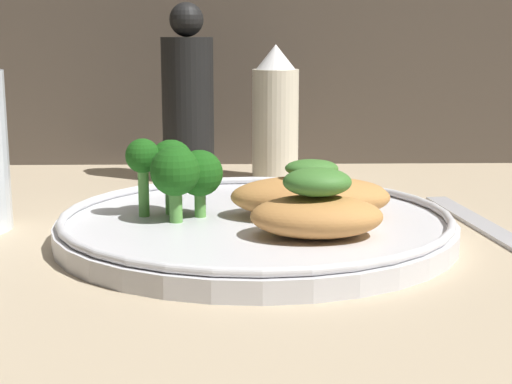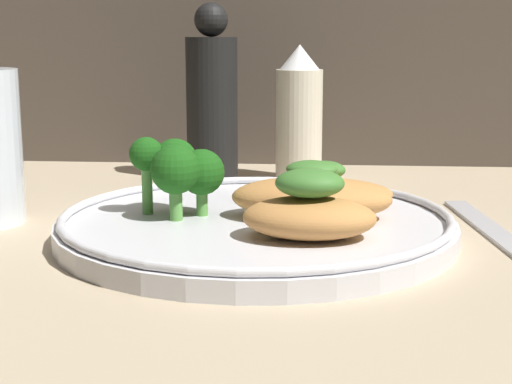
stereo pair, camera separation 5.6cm
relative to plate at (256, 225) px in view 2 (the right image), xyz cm
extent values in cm
cube|color=tan|center=(0.00, 0.00, -1.49)|extent=(180.00, 180.00, 1.00)
cylinder|color=silver|center=(0.00, 0.00, -0.29)|extent=(28.48, 28.48, 1.40)
torus|color=silver|center=(0.00, 0.00, 0.71)|extent=(27.88, 27.88, 0.60)
ellipsoid|color=#BC7F42|center=(3.84, -4.87, 1.76)|extent=(8.76, 6.03, 2.70)
ellipsoid|color=#3D752D|center=(3.84, -4.87, 4.05)|extent=(4.52, 3.64, 1.86)
ellipsoid|color=#BC7F42|center=(3.93, 0.65, 1.89)|extent=(11.80, 6.70, 2.96)
ellipsoid|color=#3D752D|center=(3.93, 0.65, 3.99)|extent=(3.82, 3.12, 1.25)
ellipsoid|color=#BC7F42|center=(4.89, 4.96, 1.46)|extent=(11.10, 6.91, 2.10)
ellipsoid|color=#3D752D|center=(4.89, 4.96, 3.21)|extent=(3.47, 2.91, 1.39)
cylinder|color=#569942|center=(-4.02, 0.92, 1.43)|extent=(0.83, 0.83, 2.05)
sphere|color=#195114|center=(-4.02, 0.92, 3.63)|extent=(3.35, 3.35, 3.35)
cylinder|color=#569942|center=(-6.14, 1.99, 1.75)|extent=(0.97, 0.97, 2.68)
sphere|color=#195114|center=(-6.14, 1.99, 4.25)|extent=(3.31, 3.31, 3.31)
cylinder|color=#569942|center=(-8.10, 1.21, 2.20)|extent=(0.78, 0.78, 3.57)
sphere|color=#195114|center=(-8.10, 1.21, 4.86)|extent=(2.50, 2.50, 2.50)
cylinder|color=#569942|center=(-5.66, -0.65, 1.62)|extent=(0.93, 0.93, 2.43)
sphere|color=#195114|center=(-5.66, -0.65, 4.07)|extent=(3.51, 3.51, 3.51)
cylinder|color=beige|center=(2.49, 22.90, 4.50)|extent=(4.59, 4.59, 10.98)
cone|color=white|center=(2.49, 22.90, 11.19)|extent=(3.90, 3.90, 2.41)
cylinder|color=black|center=(-6.14, 22.90, 6.05)|extent=(5.10, 5.10, 14.08)
sphere|color=black|center=(-6.14, 22.90, 14.74)|extent=(3.31, 3.31, 3.31)
cube|color=#B2B2B7|center=(17.24, 3.32, -0.69)|extent=(3.87, 18.94, 0.60)
camera|label=1|loc=(-1.36, -54.45, 13.52)|focal=55.00mm
camera|label=2|loc=(4.19, -54.31, 13.52)|focal=55.00mm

